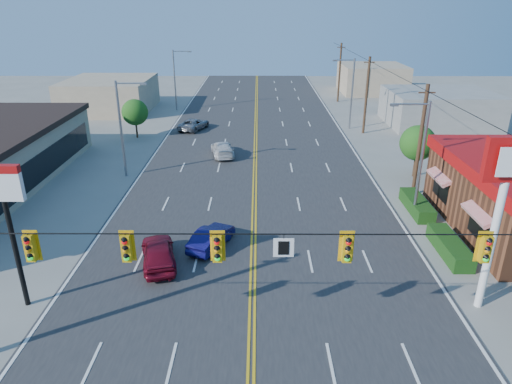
{
  "coord_description": "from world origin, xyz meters",
  "views": [
    {
      "loc": [
        0.27,
        -14.47,
        13.63
      ],
      "look_at": [
        0.14,
        13.1,
        2.2
      ],
      "focal_mm": 32.0,
      "sensor_mm": 36.0,
      "label": 1
    }
  ],
  "objects_px": {
    "car_blue": "(211,238)",
    "car_silver": "(194,125)",
    "pizza_hut_sign": "(6,208)",
    "signal_span": "(247,261)",
    "kfc_pylon": "(503,191)",
    "car_magenta": "(158,253)",
    "car_white": "(222,149)"
  },
  "relations": [
    {
      "from": "car_white",
      "to": "car_blue",
      "type": "bearing_deg",
      "value": 81.04
    },
    {
      "from": "car_magenta",
      "to": "car_blue",
      "type": "relative_size",
      "value": 1.15
    },
    {
      "from": "signal_span",
      "to": "kfc_pylon",
      "type": "height_order",
      "value": "signal_span"
    },
    {
      "from": "pizza_hut_sign",
      "to": "signal_span",
      "type": "bearing_deg",
      "value": -20.19
    },
    {
      "from": "car_magenta",
      "to": "car_white",
      "type": "xyz_separation_m",
      "value": [
        2.12,
        19.84,
        -0.08
      ]
    },
    {
      "from": "kfc_pylon",
      "to": "pizza_hut_sign",
      "type": "relative_size",
      "value": 1.24
    },
    {
      "from": "pizza_hut_sign",
      "to": "car_blue",
      "type": "height_order",
      "value": "pizza_hut_sign"
    },
    {
      "from": "signal_span",
      "to": "kfc_pylon",
      "type": "distance_m",
      "value": 11.87
    },
    {
      "from": "kfc_pylon",
      "to": "car_magenta",
      "type": "distance_m",
      "value": 17.5
    },
    {
      "from": "car_magenta",
      "to": "car_white",
      "type": "distance_m",
      "value": 19.96
    },
    {
      "from": "signal_span",
      "to": "pizza_hut_sign",
      "type": "height_order",
      "value": "signal_span"
    },
    {
      "from": "car_silver",
      "to": "signal_span",
      "type": "bearing_deg",
      "value": 122.08
    },
    {
      "from": "car_blue",
      "to": "car_white",
      "type": "bearing_deg",
      "value": -64.53
    },
    {
      "from": "pizza_hut_sign",
      "to": "car_magenta",
      "type": "height_order",
      "value": "pizza_hut_sign"
    },
    {
      "from": "car_white",
      "to": "car_silver",
      "type": "xyz_separation_m",
      "value": [
        -4.02,
        9.76,
        -0.03
      ]
    },
    {
      "from": "car_silver",
      "to": "kfc_pylon",
      "type": "bearing_deg",
      "value": 140.01
    },
    {
      "from": "signal_span",
      "to": "car_blue",
      "type": "distance_m",
      "value": 10.81
    },
    {
      "from": "car_blue",
      "to": "car_silver",
      "type": "xyz_separation_m",
      "value": [
        -4.66,
        27.6,
        0.01
      ]
    },
    {
      "from": "signal_span",
      "to": "car_magenta",
      "type": "distance_m",
      "value": 10.11
    },
    {
      "from": "pizza_hut_sign",
      "to": "car_silver",
      "type": "height_order",
      "value": "pizza_hut_sign"
    },
    {
      "from": "car_magenta",
      "to": "car_silver",
      "type": "relative_size",
      "value": 0.95
    },
    {
      "from": "kfc_pylon",
      "to": "pizza_hut_sign",
      "type": "xyz_separation_m",
      "value": [
        -22.0,
        0.0,
        -0.86
      ]
    },
    {
      "from": "kfc_pylon",
      "to": "car_silver",
      "type": "relative_size",
      "value": 1.83
    },
    {
      "from": "signal_span",
      "to": "car_white",
      "type": "bearing_deg",
      "value": 96.32
    },
    {
      "from": "pizza_hut_sign",
      "to": "car_white",
      "type": "height_order",
      "value": "pizza_hut_sign"
    },
    {
      "from": "pizza_hut_sign",
      "to": "car_white",
      "type": "bearing_deg",
      "value": 71.56
    },
    {
      "from": "car_magenta",
      "to": "car_white",
      "type": "bearing_deg",
      "value": -110.61
    },
    {
      "from": "signal_span",
      "to": "car_white",
      "type": "height_order",
      "value": "signal_span"
    },
    {
      "from": "pizza_hut_sign",
      "to": "car_magenta",
      "type": "relative_size",
      "value": 1.55
    },
    {
      "from": "signal_span",
      "to": "car_magenta",
      "type": "xyz_separation_m",
      "value": [
        -5.16,
        7.65,
        -4.13
      ]
    },
    {
      "from": "pizza_hut_sign",
      "to": "car_blue",
      "type": "distance_m",
      "value": 11.16
    },
    {
      "from": "car_silver",
      "to": "pizza_hut_sign",
      "type": "bearing_deg",
      "value": 104.79
    }
  ]
}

